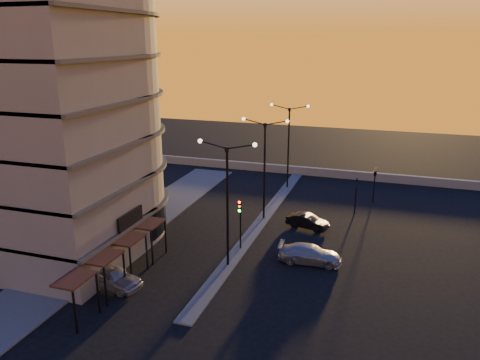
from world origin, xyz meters
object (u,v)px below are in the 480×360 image
traffic_light_main (240,216)px  car_wagon (310,254)px  streetlamp_mid (265,161)px  car_hatchback (111,277)px  car_sedan (307,221)px

traffic_light_main → car_wagon: (5.69, -0.44, -2.20)m
streetlamp_mid → traffic_light_main: (0.00, -7.13, -2.70)m
streetlamp_mid → traffic_light_main: streetlamp_mid is taller
traffic_light_main → car_hatchback: size_ratio=0.95×
traffic_light_main → car_hatchback: traffic_light_main is taller
car_sedan → streetlamp_mid: bearing=92.6°
car_hatchback → traffic_light_main: bearing=-29.1°
traffic_light_main → car_wagon: bearing=-4.4°
car_hatchback → car_sedan: bearing=-27.5°
traffic_light_main → car_sedan: traffic_light_main is taller
car_hatchback → car_sedan: car_hatchback is taller
streetlamp_mid → car_wagon: streetlamp_mid is taller
streetlamp_mid → car_sedan: streetlamp_mid is taller
car_sedan → car_hatchback: bearing=157.6°
traffic_light_main → car_sedan: bearing=55.6°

